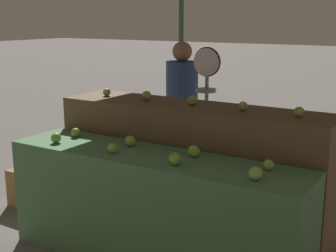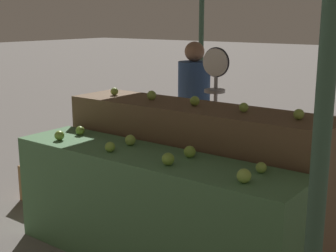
{
  "view_description": "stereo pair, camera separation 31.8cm",
  "coord_description": "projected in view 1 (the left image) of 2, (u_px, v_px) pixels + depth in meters",
  "views": [
    {
      "loc": [
        1.81,
        -2.69,
        1.83
      ],
      "look_at": [
        -0.05,
        0.3,
        1.01
      ],
      "focal_mm": 50.0,
      "sensor_mm": 36.0,
      "label": 1
    },
    {
      "loc": [
        2.07,
        -2.52,
        1.83
      ],
      "look_at": [
        -0.05,
        0.3,
        1.01
      ],
      "focal_mm": 50.0,
      "sensor_mm": 36.0,
      "label": 2
    }
  ],
  "objects": [
    {
      "name": "apple_back_2",
      "position": [
        192.0,
        100.0,
        3.81
      ],
      "size": [
        0.08,
        0.08,
        0.08
      ],
      "primitive_type": "sphere",
      "color": "#84AD3D",
      "rests_on": "display_counter_back"
    },
    {
      "name": "person_vendor_at_scale",
      "position": [
        182.0,
        105.0,
        5.03
      ],
      "size": [
        0.43,
        0.43,
        1.59
      ],
      "rotation": [
        0.0,
        0.0,
        2.84
      ],
      "color": "#2D2D38",
      "rests_on": "ground_plane"
    },
    {
      "name": "apple_back_4",
      "position": [
        299.0,
        112.0,
        3.35
      ],
      "size": [
        0.08,
        0.08,
        0.08
      ],
      "primitive_type": "sphere",
      "color": "#8EB247",
      "rests_on": "display_counter_back"
    },
    {
      "name": "apple_front_0",
      "position": [
        56.0,
        138.0,
        3.7
      ],
      "size": [
        0.08,
        0.08,
        0.08
      ],
      "primitive_type": "sphere",
      "color": "#7AA338",
      "rests_on": "display_counter_front"
    },
    {
      "name": "produce_scale",
      "position": [
        206.0,
        92.0,
        4.49
      ],
      "size": [
        0.28,
        0.2,
        1.56
      ],
      "color": "#99999E",
      "rests_on": "ground_plane"
    },
    {
      "name": "apple_front_3",
      "position": [
        255.0,
        173.0,
        2.84
      ],
      "size": [
        0.09,
        0.09,
        0.09
      ],
      "primitive_type": "sphere",
      "color": "#8EB247",
      "rests_on": "display_counter_front"
    },
    {
      "name": "apple_back_1",
      "position": [
        147.0,
        96.0,
        4.04
      ],
      "size": [
        0.08,
        0.08,
        0.08
      ],
      "primitive_type": "sphere",
      "color": "#8EB247",
      "rests_on": "display_counter_back"
    },
    {
      "name": "apple_front_7",
      "position": [
        269.0,
        165.0,
        3.03
      ],
      "size": [
        0.07,
        0.07,
        0.07
      ],
      "primitive_type": "sphere",
      "color": "#8EB247",
      "rests_on": "display_counter_front"
    },
    {
      "name": "display_counter_back",
      "position": [
        191.0,
        171.0,
        3.94
      ],
      "size": [
        2.34,
        0.55,
        1.13
      ],
      "primitive_type": "cube",
      "color": "brown",
      "rests_on": "ground_plane"
    },
    {
      "name": "apple_back_3",
      "position": [
        243.0,
        106.0,
        3.58
      ],
      "size": [
        0.07,
        0.07,
        0.07
      ],
      "primitive_type": "sphere",
      "color": "#8EB247",
      "rests_on": "display_counter_back"
    },
    {
      "name": "apple_front_2",
      "position": [
        175.0,
        159.0,
        3.13
      ],
      "size": [
        0.09,
        0.09,
        0.09
      ],
      "primitive_type": "sphere",
      "color": "#7AA338",
      "rests_on": "display_counter_front"
    },
    {
      "name": "apple_front_5",
      "position": [
        130.0,
        141.0,
        3.6
      ],
      "size": [
        0.08,
        0.08,
        0.08
      ],
      "primitive_type": "sphere",
      "color": "#8EB247",
      "rests_on": "display_counter_front"
    },
    {
      "name": "apple_front_6",
      "position": [
        194.0,
        151.0,
        3.32
      ],
      "size": [
        0.09,
        0.09,
        0.09
      ],
      "primitive_type": "sphere",
      "color": "#84AD3D",
      "rests_on": "display_counter_front"
    },
    {
      "name": "apple_front_1",
      "position": [
        112.0,
        148.0,
        3.41
      ],
      "size": [
        0.08,
        0.08,
        0.08
      ],
      "primitive_type": "sphere",
      "color": "#84AD3D",
      "rests_on": "display_counter_front"
    },
    {
      "name": "wooden_crate_side",
      "position": [
        33.0,
        186.0,
        4.69
      ],
      "size": [
        0.37,
        0.37,
        0.37
      ],
      "primitive_type": "cube",
      "color": "#9E7547",
      "rests_on": "ground_plane"
    },
    {
      "name": "apple_front_4",
      "position": [
        76.0,
        132.0,
        3.88
      ],
      "size": [
        0.08,
        0.08,
        0.08
      ],
      "primitive_type": "sphere",
      "color": "#7AA338",
      "rests_on": "display_counter_front"
    },
    {
      "name": "display_counter_front",
      "position": [
        152.0,
        210.0,
        3.48
      ],
      "size": [
        2.34,
        0.55,
        0.86
      ],
      "primitive_type": "cube",
      "color": "#4C7A4C",
      "rests_on": "ground_plane"
    },
    {
      "name": "apple_back_0",
      "position": [
        107.0,
        92.0,
        4.26
      ],
      "size": [
        0.07,
        0.07,
        0.07
      ],
      "primitive_type": "sphere",
      "color": "#8EB247",
      "rests_on": "display_counter_back"
    }
  ]
}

